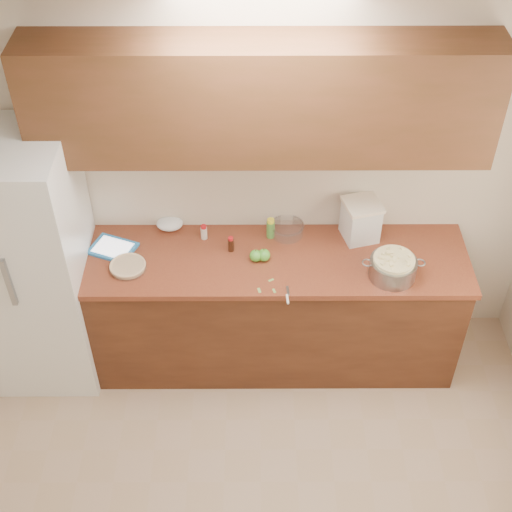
{
  "coord_description": "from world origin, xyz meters",
  "views": [
    {
      "loc": [
        -0.04,
        -1.82,
        3.95
      ],
      "look_at": [
        -0.03,
        1.43,
        0.98
      ],
      "focal_mm": 50.0,
      "sensor_mm": 36.0,
      "label": 1
    }
  ],
  "objects_px": {
    "colander": "(393,267)",
    "tablet": "(113,248)",
    "pie": "(128,266)",
    "flour_canister": "(361,220)"
  },
  "relations": [
    {
      "from": "pie",
      "to": "flour_canister",
      "type": "height_order",
      "value": "flour_canister"
    },
    {
      "from": "colander",
      "to": "tablet",
      "type": "height_order",
      "value": "colander"
    },
    {
      "from": "colander",
      "to": "flour_canister",
      "type": "relative_size",
      "value": 1.41
    },
    {
      "from": "pie",
      "to": "flour_canister",
      "type": "relative_size",
      "value": 0.85
    },
    {
      "from": "tablet",
      "to": "pie",
      "type": "bearing_deg",
      "value": -34.23
    },
    {
      "from": "colander",
      "to": "flour_canister",
      "type": "xyz_separation_m",
      "value": [
        -0.16,
        0.37,
        0.07
      ]
    },
    {
      "from": "colander",
      "to": "tablet",
      "type": "xyz_separation_m",
      "value": [
        -1.74,
        0.25,
        -0.06
      ]
    },
    {
      "from": "colander",
      "to": "tablet",
      "type": "distance_m",
      "value": 1.76
    },
    {
      "from": "flour_canister",
      "to": "colander",
      "type": "bearing_deg",
      "value": -66.47
    },
    {
      "from": "colander",
      "to": "pie",
      "type": "bearing_deg",
      "value": 177.61
    }
  ]
}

